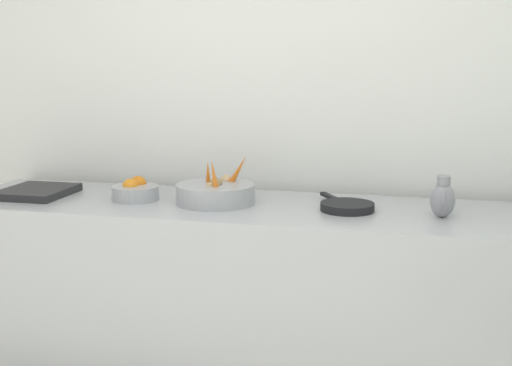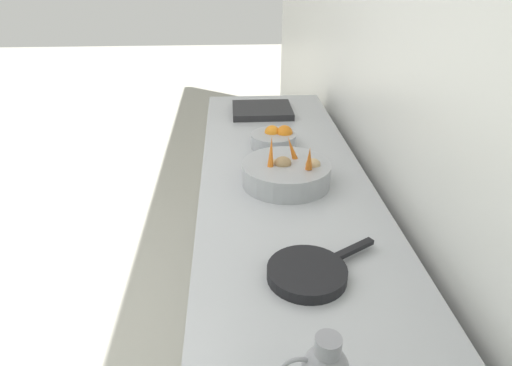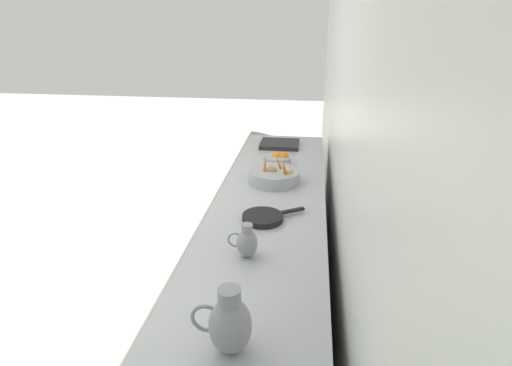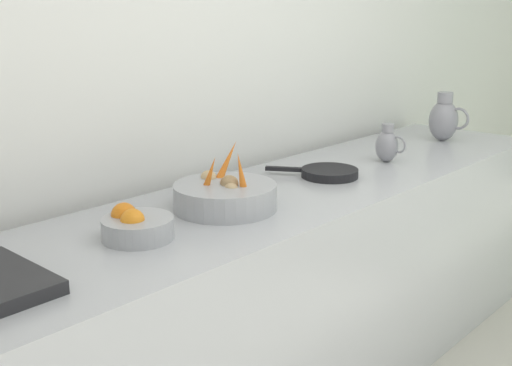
# 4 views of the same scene
# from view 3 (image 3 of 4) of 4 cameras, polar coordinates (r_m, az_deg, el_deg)

# --- Properties ---
(ground_plane) EXTENTS (16.36, 16.36, 0.00)m
(ground_plane) POSITION_cam_3_polar(r_m,az_deg,el_deg) (3.60, -23.41, -13.92)
(ground_plane) COLOR #ADAA9E
(tile_wall_left) EXTENTS (0.10, 9.32, 3.00)m
(tile_wall_left) POSITION_cam_3_polar(r_m,az_deg,el_deg) (1.96, 13.94, 6.53)
(tile_wall_left) COLOR white
(tile_wall_left) RESTS_ON ground_plane
(prep_counter) EXTENTS (0.70, 3.20, 0.90)m
(prep_counter) POSITION_cam_3_polar(r_m,az_deg,el_deg) (2.85, 1.63, -11.10)
(prep_counter) COLOR #ADAFB5
(prep_counter) RESTS_ON ground_plane
(vegetable_colander) EXTENTS (0.36, 0.36, 0.22)m
(vegetable_colander) POSITION_cam_3_polar(r_m,az_deg,el_deg) (2.95, 2.48, 0.93)
(vegetable_colander) COLOR #9EA0A5
(vegetable_colander) RESTS_ON prep_counter
(orange_bowl) EXTENTS (0.22, 0.22, 0.10)m
(orange_bowl) POSITION_cam_3_polar(r_m,az_deg,el_deg) (3.32, 2.93, 3.17)
(orange_bowl) COLOR #9EA0A5
(orange_bowl) RESTS_ON prep_counter
(metal_pitcher_tall) EXTENTS (0.21, 0.15, 0.25)m
(metal_pitcher_tall) POSITION_cam_3_polar(r_m,az_deg,el_deg) (1.52, -3.60, -18.30)
(metal_pitcher_tall) COLOR gray
(metal_pitcher_tall) RESTS_ON prep_counter
(metal_pitcher_short) EXTENTS (0.15, 0.10, 0.17)m
(metal_pitcher_short) POSITION_cam_3_polar(r_m,az_deg,el_deg) (2.05, -1.27, -7.94)
(metal_pitcher_short) COLOR gray
(metal_pitcher_short) RESTS_ON prep_counter
(counter_sink_basin) EXTENTS (0.34, 0.30, 0.04)m
(counter_sink_basin) POSITION_cam_3_polar(r_m,az_deg,el_deg) (3.80, 3.20, 5.24)
(counter_sink_basin) COLOR #232326
(counter_sink_basin) RESTS_ON prep_counter
(skillet_on_counter) EXTENTS (0.35, 0.27, 0.03)m
(skillet_on_counter) POSITION_cam_3_polar(r_m,az_deg,el_deg) (2.42, 1.01, -4.65)
(skillet_on_counter) COLOR black
(skillet_on_counter) RESTS_ON prep_counter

